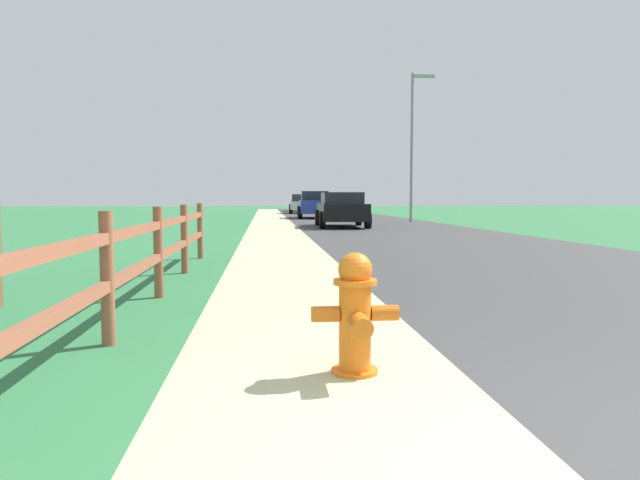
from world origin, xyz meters
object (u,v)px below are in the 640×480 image
object	(u,v)px
parked_suv_black	(342,209)
parked_car_blue	(314,205)
fire_hydrant	(355,313)
street_lamp	(414,136)
parked_car_silver	(302,204)
parked_car_white	(301,203)

from	to	relation	value
parked_suv_black	parked_car_blue	distance (m)	10.73
fire_hydrant	street_lamp	xyz separation A→B (m)	(6.79, 24.38, 3.87)
fire_hydrant	street_lamp	distance (m)	25.60
parked_car_blue	parked_suv_black	bearing A→B (deg)	-88.96
parked_car_silver	parked_suv_black	bearing A→B (deg)	-89.49
parked_car_silver	parked_car_blue	bearing A→B (deg)	-90.01
parked_car_blue	street_lamp	world-z (taller)	street_lamp
parked_suv_black	street_lamp	distance (m)	7.20
parked_suv_black	street_lamp	size ratio (longest dim) A/B	0.61
parked_car_blue	parked_car_white	bearing A→B (deg)	88.77
street_lamp	parked_car_silver	bearing A→B (deg)	104.57
parked_suv_black	parked_car_silver	bearing A→B (deg)	90.51
parked_car_white	parked_car_blue	bearing A→B (deg)	-91.23
fire_hydrant	parked_car_silver	xyz separation A→B (m)	(2.38, 41.38, 0.34)
fire_hydrant	street_lamp	world-z (taller)	street_lamp
parked_car_blue	parked_car_white	distance (m)	18.58
parked_car_blue	parked_car_silver	xyz separation A→B (m)	(0.00, 10.89, -0.04)
fire_hydrant	parked_suv_black	size ratio (longest dim) A/B	0.19
parked_car_white	street_lamp	bearing A→B (deg)	-80.75
fire_hydrant	parked_car_silver	world-z (taller)	parked_car_silver
parked_car_blue	parked_car_silver	world-z (taller)	parked_car_blue
parked_car_blue	parked_car_white	xyz separation A→B (m)	(0.40, 18.58, -0.06)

